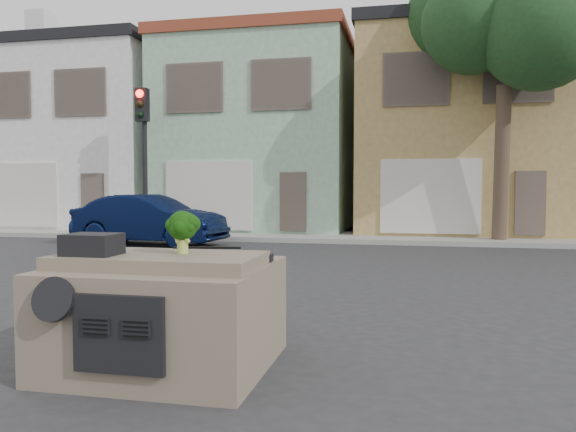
% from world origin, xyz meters
% --- Properties ---
extents(ground_plane, '(120.00, 120.00, 0.00)m').
position_xyz_m(ground_plane, '(0.00, 0.00, 0.00)').
color(ground_plane, '#303033').
rests_on(ground_plane, ground).
extents(sidewalk, '(40.00, 3.00, 0.15)m').
position_xyz_m(sidewalk, '(0.00, 10.50, 0.07)').
color(sidewalk, gray).
rests_on(sidewalk, ground).
extents(townhouse_white, '(7.20, 8.20, 7.55)m').
position_xyz_m(townhouse_white, '(-11.00, 14.50, 3.77)').
color(townhouse_white, white).
rests_on(townhouse_white, ground).
extents(townhouse_mint, '(7.20, 8.20, 7.55)m').
position_xyz_m(townhouse_mint, '(-3.50, 14.50, 3.77)').
color(townhouse_mint, '#95BC9C').
rests_on(townhouse_mint, ground).
extents(townhouse_tan, '(7.20, 8.20, 7.55)m').
position_xyz_m(townhouse_tan, '(4.00, 14.50, 3.77)').
color(townhouse_tan, tan).
rests_on(townhouse_tan, ground).
extents(navy_sedan, '(4.74, 2.04, 1.52)m').
position_xyz_m(navy_sedan, '(-5.34, 7.53, 0.00)').
color(navy_sedan, black).
rests_on(navy_sedan, ground).
extents(traffic_signal, '(0.40, 0.40, 5.10)m').
position_xyz_m(traffic_signal, '(-6.50, 9.50, 2.55)').
color(traffic_signal, black).
rests_on(traffic_signal, ground).
extents(tree_near, '(4.40, 4.00, 8.50)m').
position_xyz_m(tree_near, '(5.00, 9.80, 4.25)').
color(tree_near, '#1D401D').
rests_on(tree_near, ground).
extents(car_dashboard, '(2.00, 1.80, 1.12)m').
position_xyz_m(car_dashboard, '(0.00, -3.00, 0.56)').
color(car_dashboard, '#746653').
rests_on(car_dashboard, ground).
extents(instrument_hump, '(0.48, 0.38, 0.20)m').
position_xyz_m(instrument_hump, '(-0.58, -3.35, 1.22)').
color(instrument_hump, black).
rests_on(instrument_hump, car_dashboard).
extents(wiper_arm, '(0.69, 0.15, 0.02)m').
position_xyz_m(wiper_arm, '(0.28, -2.62, 1.13)').
color(wiper_arm, black).
rests_on(wiper_arm, car_dashboard).
extents(broccoli, '(0.47, 0.47, 0.42)m').
position_xyz_m(broccoli, '(0.20, -3.06, 1.33)').
color(broccoli, black).
rests_on(broccoli, car_dashboard).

